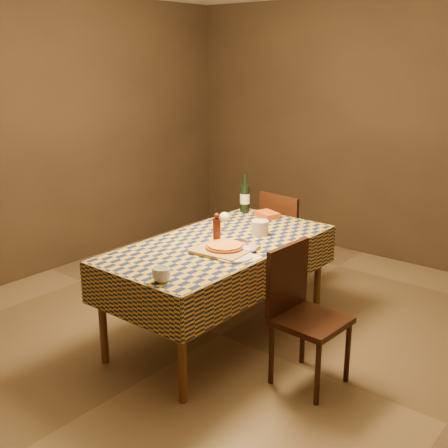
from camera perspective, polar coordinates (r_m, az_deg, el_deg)
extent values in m
plane|color=brown|center=(4.49, -0.41, -11.21)|extent=(5.00, 5.00, 0.00)
cube|color=#34271D|center=(6.15, 14.72, 9.13)|extent=(4.50, 0.10, 2.70)
cube|color=#34271D|center=(5.72, -18.30, 8.31)|extent=(0.10, 5.00, 2.70)
cylinder|color=brown|center=(4.05, -12.26, -8.95)|extent=(0.06, 0.06, 0.75)
cylinder|color=brown|center=(3.54, -4.30, -12.51)|extent=(0.06, 0.06, 0.75)
cylinder|color=brown|center=(5.15, 2.19, -2.90)|extent=(0.06, 0.06, 0.75)
cylinder|color=brown|center=(4.77, 9.53, -4.79)|extent=(0.06, 0.06, 0.75)
cube|color=brown|center=(4.20, -0.43, -2.25)|extent=(0.90, 1.80, 0.03)
cube|color=brown|center=(4.19, -0.43, -1.99)|extent=(0.92, 1.82, 0.02)
cube|color=brown|center=(3.63, -9.73, -7.65)|extent=(0.94, 0.01, 0.30)
cube|color=brown|center=(4.94, 6.34, -0.88)|extent=(0.94, 0.01, 0.30)
cube|color=brown|center=(4.53, -4.98, -2.47)|extent=(0.01, 1.84, 0.30)
cube|color=brown|center=(3.98, 4.77, -5.24)|extent=(0.01, 1.84, 0.30)
cube|color=#9E814A|center=(4.00, 0.07, -2.60)|extent=(0.41, 0.41, 0.02)
cylinder|color=#A4411B|center=(3.99, 0.07, -2.33)|extent=(0.33, 0.33, 0.02)
cylinder|color=orange|center=(3.99, 0.07, -2.14)|extent=(0.30, 0.30, 0.01)
cylinder|color=#451810|center=(4.10, -0.74, -0.80)|extent=(0.06, 0.06, 0.20)
sphere|color=#451810|center=(4.07, -0.74, 0.82)|extent=(0.04, 0.04, 0.04)
imported|color=#5C454D|center=(4.06, 1.47, -2.12)|extent=(0.18, 0.18, 0.05)
cylinder|color=white|center=(4.43, 0.03, -0.78)|extent=(0.09, 0.09, 0.01)
cylinder|color=white|center=(4.42, 0.03, -0.28)|extent=(0.01, 0.01, 0.08)
sphere|color=white|center=(4.39, 0.03, 0.70)|extent=(0.08, 0.08, 0.08)
ellipsoid|color=#410716|center=(4.40, 0.03, 0.59)|extent=(0.05, 0.05, 0.03)
cylinder|color=black|center=(4.98, 2.13, 2.61)|extent=(0.09, 0.09, 0.24)
cylinder|color=black|center=(4.94, 2.15, 4.54)|extent=(0.04, 0.04, 0.10)
cylinder|color=beige|center=(4.98, 2.13, 2.61)|extent=(0.10, 0.10, 0.09)
cylinder|color=silver|center=(4.36, 3.67, -0.38)|extent=(0.14, 0.14, 0.11)
cube|color=#B85118|center=(4.83, 4.42, 0.95)|extent=(0.23, 0.19, 0.05)
cylinder|color=white|center=(3.88, 1.01, -3.29)|extent=(0.35, 0.35, 0.02)
imported|color=white|center=(3.47, -6.39, -5.15)|extent=(0.13, 0.13, 0.09)
cube|color=silver|center=(3.90, 1.74, -3.27)|extent=(0.27, 0.23, 0.00)
ellipsoid|color=#AAB0D9|center=(3.99, 2.37, -2.50)|extent=(0.18, 0.16, 0.04)
cube|color=black|center=(5.24, 6.82, -1.81)|extent=(0.45, 0.45, 0.04)
cube|color=black|center=(5.01, 5.54, 0.37)|extent=(0.42, 0.07, 0.46)
cylinder|color=black|center=(5.36, 9.44, -4.16)|extent=(0.04, 0.04, 0.43)
cylinder|color=black|center=(5.56, 6.39, -3.28)|extent=(0.04, 0.04, 0.43)
cylinder|color=black|center=(5.08, 7.12, -5.23)|extent=(0.04, 0.04, 0.43)
cylinder|color=black|center=(5.29, 4.00, -4.25)|extent=(0.04, 0.04, 0.43)
cube|color=black|center=(3.74, 8.85, -9.71)|extent=(0.44, 0.44, 0.04)
cube|color=black|center=(3.74, 6.47, -5.42)|extent=(0.06, 0.42, 0.46)
cylinder|color=black|center=(3.64, 9.49, -14.80)|extent=(0.04, 0.04, 0.43)
cylinder|color=black|center=(3.91, 12.45, -12.61)|extent=(0.04, 0.04, 0.43)
cylinder|color=black|center=(3.81, 4.84, -13.04)|extent=(0.04, 0.04, 0.43)
cylinder|color=black|center=(4.07, 7.99, -11.10)|extent=(0.04, 0.04, 0.43)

